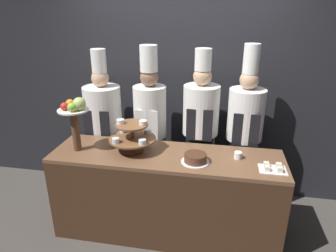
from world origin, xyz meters
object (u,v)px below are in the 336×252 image
cake_round (195,158)px  chef_center_right (200,126)px  tiered_stand (132,135)px  fruit_pedestal (75,114)px  cup_white (238,155)px  cake_square_tray (273,168)px  chef_right (244,129)px  chef_center_left (150,122)px  chef_left (104,124)px

cake_round → chef_center_right: size_ratio=0.14×
tiered_stand → chef_center_right: size_ratio=0.25×
fruit_pedestal → cup_white: 1.55m
cake_round → cake_square_tray: bearing=-1.6°
tiered_stand → chef_right: size_ratio=0.24×
tiered_stand → chef_right: (1.07, 0.50, -0.06)m
chef_center_right → cup_white: bearing=-51.5°
chef_center_left → cup_white: bearing=-27.3°
chef_left → chef_right: chef_right is taller
chef_right → cake_round: bearing=-125.8°
fruit_pedestal → chef_left: chef_left is taller
cake_round → chef_left: (-1.11, 0.63, 0.01)m
tiered_stand → cake_round: 0.64m
chef_center_left → chef_center_right: 0.55m
chef_center_right → chef_right: size_ratio=0.97×
chef_center_left → chef_center_right: bearing=0.0°
tiered_stand → cake_round: bearing=-11.7°
cup_white → chef_right: bearing=81.1°
cake_round → chef_center_right: chef_center_right is taller
cake_round → cup_white: (0.38, 0.14, -0.01)m
chef_center_right → chef_center_left: bearing=-180.0°
chef_center_left → chef_center_right: chef_center_left is taller
fruit_pedestal → cake_square_tray: size_ratio=2.33×
tiered_stand → cake_square_tray: size_ratio=1.95×
fruit_pedestal → chef_right: chef_right is taller
cake_square_tray → chef_center_left: (-1.22, 0.64, 0.09)m
chef_left → chef_center_right: chef_center_right is taller
cake_round → chef_center_left: 0.84m
cup_white → chef_right: size_ratio=0.04×
cake_square_tray → chef_center_right: size_ratio=0.13×
chef_center_right → chef_right: bearing=-0.0°
tiered_stand → cup_white: (0.99, 0.01, -0.13)m
chef_center_left → cake_square_tray: bearing=-27.8°
cake_round → chef_right: (0.45, 0.63, 0.06)m
tiered_stand → cake_square_tray: (1.28, -0.15, -0.14)m
tiered_stand → chef_right: bearing=25.0°
chef_right → chef_center_left: bearing=-180.0°
cake_square_tray → chef_left: size_ratio=0.13×
cake_square_tray → cup_white: bearing=150.8°
cup_white → chef_center_left: (-0.94, 0.48, 0.07)m
chef_right → fruit_pedestal: bearing=-159.9°
fruit_pedestal → cake_square_tray: 1.83m
tiered_stand → chef_center_left: (0.05, 0.50, -0.05)m
cake_square_tray → chef_center_left: bearing=152.2°
tiered_stand → cup_white: bearing=0.8°
cake_round → chef_left: size_ratio=0.14×
cup_white → chef_right: chef_right is taller
cake_square_tray → chef_left: 1.88m
tiered_stand → chef_center_left: size_ratio=0.24×
tiered_stand → cake_square_tray: bearing=-6.5°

